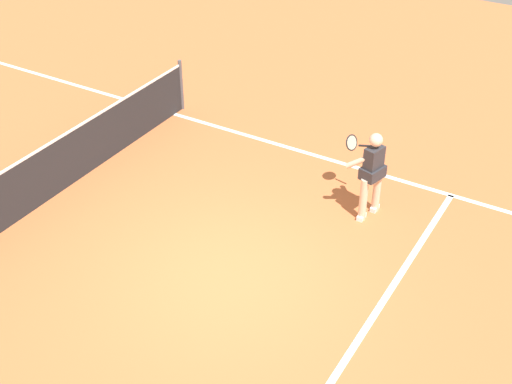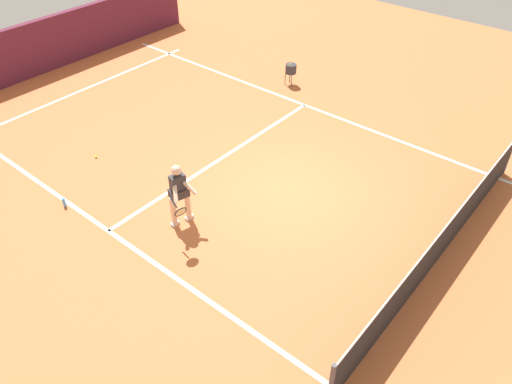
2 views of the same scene
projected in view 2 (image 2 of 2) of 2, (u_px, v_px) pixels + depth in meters
The scene contains 11 objects.
ground_plane at pixel (290, 190), 12.32m from camera, with size 28.37×28.37×0.00m, color #C66638.
court_back_wall at pixel (40, 47), 17.09m from camera, with size 12.50×0.24×1.76m, color #561E33.
baseline_marking at pixel (84, 89), 16.53m from camera, with size 8.50×0.10×0.01m, color white.
service_line_marking at pixel (223, 157), 13.43m from camera, with size 7.50×0.10×0.01m, color white.
sideline_left_marking at pixel (367, 129), 14.58m from camera, with size 0.10×19.82×0.01m, color white.
sideline_right_marking at pixel (178, 279), 10.05m from camera, with size 0.10×19.82×0.01m, color white.
court_net at pixel (441, 244), 10.11m from camera, with size 8.18×0.08×1.10m.
tennis_player at pixel (179, 193), 10.86m from camera, with size 0.94×0.89×1.55m.
tennis_ball_near at pixel (96, 157), 13.39m from camera, with size 0.07×0.07×0.07m, color #D1E533.
ball_hopper at pixel (291, 69), 16.49m from camera, with size 0.36×0.36×0.74m.
water_bottle at pixel (64, 202), 11.76m from camera, with size 0.07×0.07×0.24m, color #4C9EE5.
Camera 2 is at (7.99, 5.55, 7.60)m, focal length 35.35 mm.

